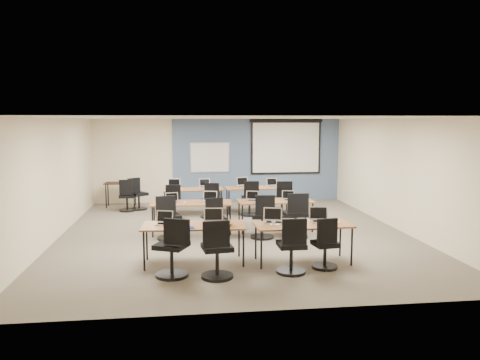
{
  "coord_description": "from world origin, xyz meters",
  "views": [
    {
      "loc": [
        -1.19,
        -10.64,
        2.63
      ],
      "look_at": [
        0.18,
        0.4,
        1.22
      ],
      "focal_mm": 35.0,
      "sensor_mm": 36.0,
      "label": 1
    }
  ],
  "objects": [
    {
      "name": "ceiling",
      "position": [
        0.0,
        0.0,
        2.7
      ],
      "size": [
        8.0,
        9.0,
        0.02
      ],
      "primitive_type": "cube",
      "color": "white",
      "rests_on": "ground"
    },
    {
      "name": "laptop_1",
      "position": [
        -0.62,
        -2.07,
        0.8
      ],
      "size": [
        0.36,
        0.31,
        0.27
      ],
      "rotation": [
        0.0,
        0.0,
        -0.09
      ],
      "color": "silver",
      "rests_on": "training_table_front_left"
    },
    {
      "name": "laptop_8",
      "position": [
        -1.43,
        2.64,
        0.8
      ],
      "size": [
        0.35,
        0.3,
        0.27
      ],
      "rotation": [
        0.0,
        0.0,
        -0.17
      ],
      "color": "silver",
      "rests_on": "training_table_back_left"
    },
    {
      "name": "wall_back",
      "position": [
        0.0,
        4.5,
        1.35
      ],
      "size": [
        8.0,
        0.04,
        2.7
      ],
      "primitive_type": "cube",
      "color": "beige",
      "rests_on": "ground"
    },
    {
      "name": "task_chair_2",
      "position": [
        0.66,
        -2.98,
        0.41
      ],
      "size": [
        0.52,
        0.52,
        1.0
      ],
      "rotation": [
        0.0,
        0.0,
        0.0
      ],
      "color": "black",
      "rests_on": "floor"
    },
    {
      "name": "task_chair_4",
      "position": [
        -1.52,
        -0.36,
        0.42
      ],
      "size": [
        0.54,
        0.54,
        1.02
      ],
      "rotation": [
        0.0,
        0.0,
        0.27
      ],
      "color": "black",
      "rests_on": "floor"
    },
    {
      "name": "laptop_0",
      "position": [
        -1.53,
        -2.04,
        0.79
      ],
      "size": [
        0.32,
        0.27,
        0.24
      ],
      "rotation": [
        0.0,
        0.0,
        -0.27
      ],
      "color": "silver",
      "rests_on": "training_table_front_left"
    },
    {
      "name": "mouse_8",
      "position": [
        -1.21,
        2.43,
        0.74
      ],
      "size": [
        0.07,
        0.09,
        0.03
      ],
      "primitive_type": "ellipsoid",
      "rotation": [
        0.0,
        0.0,
        -0.13
      ],
      "color": "white",
      "rests_on": "training_table_back_left"
    },
    {
      "name": "laptop_6",
      "position": [
        0.48,
        0.29,
        0.79
      ],
      "size": [
        0.3,
        0.25,
        0.23
      ],
      "rotation": [
        0.0,
        0.0,
        -0.27
      ],
      "color": "#ADADAD",
      "rests_on": "training_table_mid_right"
    },
    {
      "name": "training_table_mid_left",
      "position": [
        -1.0,
        0.25,
        0.69
      ],
      "size": [
        1.89,
        0.79,
        0.73
      ],
      "rotation": [
        0.0,
        0.0,
        -0.05
      ],
      "color": "brown",
      "rests_on": "floor"
    },
    {
      "name": "utility_table",
      "position": [
        -3.08,
        3.93,
        0.66
      ],
      "size": [
        0.95,
        0.53,
        0.75
      ],
      "rotation": [
        0.0,
        0.0,
        -0.06
      ],
      "color": "black",
      "rests_on": "floor"
    },
    {
      "name": "task_chair_5",
      "position": [
        -0.48,
        -0.48,
        0.4
      ],
      "size": [
        0.48,
        0.48,
        0.97
      ],
      "rotation": [
        0.0,
        0.0,
        0.22
      ],
      "color": "black",
      "rests_on": "floor"
    },
    {
      "name": "mouse_2",
      "position": [
        0.8,
        -2.23,
        0.74
      ],
      "size": [
        0.08,
        0.11,
        0.04
      ],
      "primitive_type": "ellipsoid",
      "rotation": [
        0.0,
        0.0,
        0.2
      ],
      "color": "white",
      "rests_on": "training_table_front_right"
    },
    {
      "name": "snack_bowl",
      "position": [
        -0.42,
        -2.35,
        0.77
      ],
      "size": [
        0.36,
        0.36,
        0.08
      ],
      "primitive_type": "imported",
      "rotation": [
        0.0,
        0.0,
        0.15
      ],
      "color": "brown",
      "rests_on": "training_table_front_left"
    },
    {
      "name": "training_table_back_right",
      "position": [
        0.92,
        2.56,
        0.68
      ],
      "size": [
        1.77,
        0.74,
        0.73
      ],
      "rotation": [
        0.0,
        0.0,
        0.06
      ],
      "color": "brown",
      "rests_on": "floor"
    },
    {
      "name": "mouse_5",
      "position": [
        -0.32,
        0.16,
        0.74
      ],
      "size": [
        0.08,
        0.11,
        0.03
      ],
      "primitive_type": "ellipsoid",
      "rotation": [
        0.0,
        0.0,
        -0.21
      ],
      "color": "white",
      "rests_on": "training_table_mid_left"
    },
    {
      "name": "mouse_11",
      "position": [
        1.7,
        2.5,
        0.74
      ],
      "size": [
        0.08,
        0.11,
        0.03
      ],
      "primitive_type": "ellipsoid",
      "rotation": [
        0.0,
        0.0,
        0.32
      ],
      "color": "white",
      "rests_on": "training_table_back_right"
    },
    {
      "name": "training_table_back_left",
      "position": [
        -0.9,
        2.44,
        0.68
      ],
      "size": [
        1.69,
        0.7,
        0.73
      ],
      "rotation": [
        0.0,
        0.0,
        0.06
      ],
      "color": "brown",
      "rests_on": "floor"
    },
    {
      "name": "task_chair_9",
      "position": [
        -0.46,
        1.92,
        0.4
      ],
      "size": [
        0.51,
        0.49,
        0.97
      ],
      "rotation": [
        0.0,
        0.0,
        -0.32
      ],
      "color": "black",
      "rests_on": "floor"
    },
    {
      "name": "blue_mousepad",
      "position": [
        -1.12,
        -2.43,
        0.73
      ],
      "size": [
        0.29,
        0.26,
        0.01
      ],
      "primitive_type": "cube",
      "rotation": [
        0.0,
        0.0,
        0.21
      ],
      "color": "navy",
      "rests_on": "training_table_front_left"
    },
    {
      "name": "task_chair_8",
      "position": [
        -1.45,
        1.73,
        0.4
      ],
      "size": [
        0.49,
        0.49,
        0.97
      ],
      "rotation": [
        0.0,
        0.0,
        -0.06
      ],
      "color": "black",
      "rests_on": "floor"
    },
    {
      "name": "task_chair_7",
      "position": [
        1.32,
        -0.59,
        0.44
      ],
      "size": [
        0.58,
        0.58,
        1.05
      ],
      "rotation": [
        0.0,
        0.0,
        0.0
      ],
      "color": "black",
      "rests_on": "floor"
    },
    {
      "name": "whiteboard",
      "position": [
        -0.3,
        4.43,
        1.45
      ],
      "size": [
        1.28,
        0.03,
        0.98
      ],
      "color": "silver",
      "rests_on": "wall_back"
    },
    {
      "name": "training_table_front_left",
      "position": [
        -1.0,
        -2.17,
        0.69
      ],
      "size": [
        1.89,
        0.79,
        0.73
      ],
      "rotation": [
        0.0,
        0.0,
        -0.06
      ],
      "color": "olive",
      "rests_on": "floor"
    },
    {
      "name": "task_chair_0",
      "position": [
        -1.37,
        -2.91,
        0.43
      ],
      "size": [
        0.6,
        0.56,
        1.04
      ],
      "rotation": [
        0.0,
        0.0,
        -0.43
      ],
      "color": "black",
      "rests_on": "floor"
    },
    {
      "name": "task_chair_6",
      "position": [
        0.59,
        -0.51,
        0.42
      ],
      "size": [
        0.53,
        0.53,
        1.01
      ],
      "rotation": [
        0.0,
        0.0,
        -0.12
      ],
      "color": "black",
      "rests_on": "floor"
    },
    {
      "name": "laptop_11",
      "position": [
        1.41,
        2.63,
        0.79
      ],
      "size": [
        0.31,
        0.27,
        0.24
      ],
      "rotation": [
        0.0,
        0.0,
        0.15
      ],
      "color": "#A8A8AF",
      "rests_on": "training_table_back_right"
    },
    {
      "name": "laptop_5",
      "position": [
        -0.54,
        0.23,
        0.79
      ],
      "size": [
        0.33,
        0.28,
        0.25
      ],
      "rotation": [
        0.0,
        0.0,
        -0.19
      ],
      "color": "silver",
      "rests_on": "training_table_mid_left"
    },
    {
      "name": "mouse_3",
      "position": [
        1.7,
        -2.34,
        0.74
      ],
      "size": [
        0.08,
        0.11,
        0.03
      ],
      "primitive_type": "ellipsoid",
      "rotation": [
        0.0,
        0.0,
        -0.26
      ],
      "color": "white",
      "rests_on": "training_table_front_right"
    },
    {
      "name": "mouse_1",
      "position": [
        -0.4,
        -2.25,
        0.74
      ],
      "size": [
        0.08,
        0.11,
        0.03
      ],
      "primitive_type": "ellipsoid",
      "rotation": [
        0.0,
        0.0,
        0.31
      ],
      "color": "white",
      "rests_on": "training_table_front_left"
    },
    {
      "name": "training_table_front_right",
      "position": [
        1.02,
        -2.35,
        0.68
      ],
      "size": [
        1.79,
        0.75,
        0.73
      ],
      "rotation": [
        0.0,
        0.0,
        0.03
      ],
      "color": "#A5663F",
      "rests_on": "floor"
    },
    {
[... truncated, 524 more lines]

